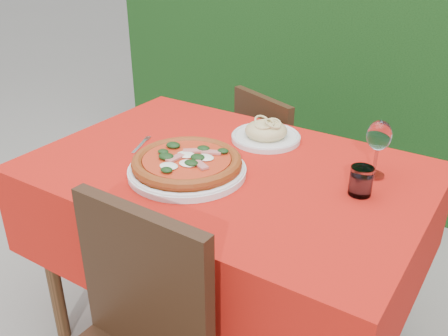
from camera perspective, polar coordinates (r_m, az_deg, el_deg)
The scene contains 9 objects.
ground at distance 2.06m, azimuth 0.31°, elevation -18.70°, with size 60.00×60.00×0.00m, color slate.
hedge at distance 2.93m, azimuth 17.56°, elevation 14.70°, with size 3.20×0.55×1.78m.
dining_table at distance 1.69m, azimuth 0.36°, elevation -4.38°, with size 1.26×0.86×0.75m.
chair_far at distance 2.31m, azimuth 5.88°, elevation 0.58°, with size 0.47×0.47×0.79m.
pizza_plate at distance 1.56m, azimuth -4.26°, elevation 0.37°, with size 0.41×0.41×0.07m.
pasta_plate at distance 1.81m, azimuth 4.82°, elevation 3.95°, with size 0.25×0.25×0.07m.
water_glass at distance 1.49m, azimuth 15.36°, elevation -1.60°, with size 0.07×0.07×0.09m.
wine_glass at distance 1.57m, azimuth 17.28°, elevation 3.30°, with size 0.08×0.08×0.18m.
fork at distance 1.78m, azimuth -9.62°, elevation 2.46°, with size 0.02×0.16×0.00m, color silver.
Camera 1 is at (0.78, -1.22, 1.47)m, focal length 40.00 mm.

